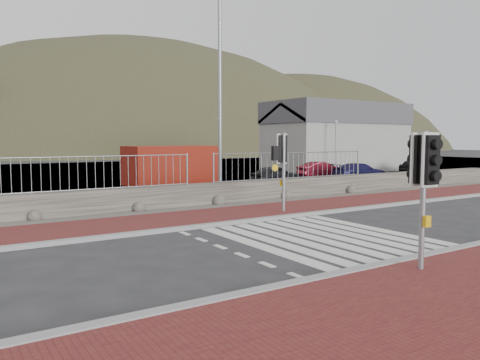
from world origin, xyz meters
TOP-DOWN VIEW (x-y plane):
  - ground at (0.00, 0.00)m, footprint 220.00×220.00m
  - sidewalk_far at (0.00, 4.50)m, footprint 40.00×3.00m
  - kerb_near at (0.00, -3.00)m, footprint 40.00×0.25m
  - kerb_far at (0.00, 3.00)m, footprint 40.00×0.25m
  - zebra_crossing at (-0.00, 0.00)m, footprint 4.62×5.60m
  - gravel_strip at (0.00, 6.50)m, footprint 40.00×1.50m
  - stone_wall at (0.00, 7.30)m, footprint 40.00×0.60m
  - railing at (0.00, 7.15)m, footprint 18.07×0.07m
  - quay at (0.00, 27.90)m, footprint 120.00×40.00m
  - water at (0.00, 62.90)m, footprint 220.00×50.00m
  - harbor_building at (20.00, 19.90)m, footprint 12.20×6.20m
  - hills_backdrop at (6.74, 87.90)m, footprint 254.00×90.00m
  - traffic_signal_near at (-0.74, -3.66)m, footprint 0.44×0.29m
  - traffic_signal_far at (1.68, 3.95)m, footprint 0.71×0.30m
  - streetlight at (1.62, 8.07)m, footprint 1.92×0.55m
  - shipping_container at (3.07, 16.71)m, footprint 5.75×2.84m
  - car_a at (8.32, 13.14)m, footprint 3.45×1.69m
  - car_b at (13.82, 15.01)m, footprint 3.62×1.74m
  - car_c at (14.94, 12.46)m, footprint 4.10×2.21m
  - car_e at (23.11, 14.38)m, footprint 3.57×2.19m

SIDE VIEW (x-z plane):
  - hills_backdrop at x=6.74m, z-range -73.05..26.95m
  - ground at x=0.00m, z-range 0.00..0.00m
  - quay at x=0.00m, z-range -0.25..0.25m
  - water at x=0.00m, z-range -0.03..0.03m
  - zebra_crossing at x=0.00m, z-range 0.00..0.01m
  - gravel_strip at x=0.00m, z-range 0.00..0.06m
  - sidewalk_far at x=0.00m, z-range 0.00..0.08m
  - kerb_near at x=0.00m, z-range -0.01..0.11m
  - kerb_far at x=0.00m, z-range -0.01..0.11m
  - stone_wall at x=0.00m, z-range 0.00..0.90m
  - car_c at x=14.94m, z-range 0.00..1.13m
  - car_a at x=8.32m, z-range 0.00..1.13m
  - car_e at x=23.11m, z-range 0.00..1.14m
  - car_b at x=13.82m, z-range 0.00..1.15m
  - shipping_container at x=3.07m, z-range 0.00..2.31m
  - railing at x=0.00m, z-range 1.21..2.43m
  - traffic_signal_near at x=-0.74m, z-range 0.63..3.48m
  - traffic_signal_far at x=1.68m, z-range 0.66..3.59m
  - harbor_building at x=20.00m, z-range 0.03..5.83m
  - streetlight at x=1.62m, z-range 0.57..9.69m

